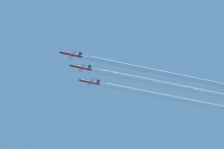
# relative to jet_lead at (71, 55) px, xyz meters

# --- Properties ---
(jet_lead) EXTENTS (8.36, 12.17, 2.92)m
(jet_lead) POSITION_rel_jet_lead_xyz_m (0.00, 0.00, 0.00)
(jet_lead) COLOR red
(jet_second_echelon) EXTENTS (8.36, 12.17, 2.92)m
(jet_second_echelon) POSITION_rel_jet_lead_xyz_m (8.56, -8.15, -0.86)
(jet_second_echelon) COLOR red
(jet_third_echelon) EXTENTS (8.36, 12.17, 2.92)m
(jet_third_echelon) POSITION_rel_jet_lead_xyz_m (18.28, -16.48, -2.30)
(jet_third_echelon) COLOR red
(smoke_trail_lead) EXTENTS (2.30, 82.18, 2.30)m
(smoke_trail_lead) POSITION_rel_jet_lead_xyz_m (0.00, -46.62, -0.03)
(smoke_trail_lead) COLOR white
(smoke_trail_second_echelon) EXTENTS (2.30, 80.60, 2.30)m
(smoke_trail_second_echelon) POSITION_rel_jet_lead_xyz_m (8.56, -53.99, -0.89)
(smoke_trail_second_echelon) COLOR white
(smoke_trail_third_echelon) EXTENTS (2.30, 74.69, 2.30)m
(smoke_trail_third_echelon) POSITION_rel_jet_lead_xyz_m (18.28, -59.37, -2.33)
(smoke_trail_third_echelon) COLOR white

